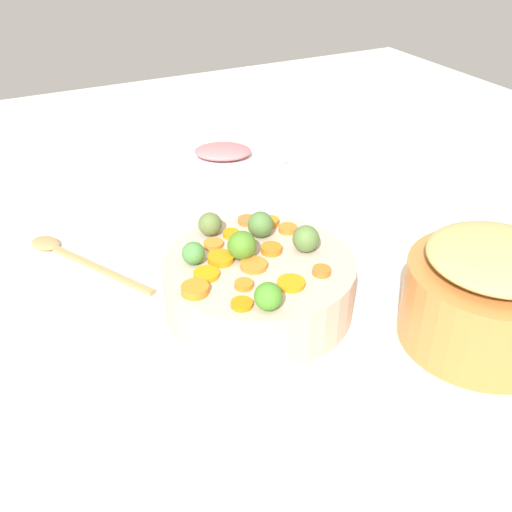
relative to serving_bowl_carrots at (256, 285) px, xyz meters
name	(u,v)px	position (x,y,z in m)	size (l,w,h in m)	color
tabletop	(248,299)	(-0.04, 0.00, -0.05)	(2.40, 2.40, 0.02)	beige
serving_bowl_carrots	(256,285)	(0.00, 0.00, 0.00)	(0.29, 0.29, 0.08)	#BFA793
metal_pot	(485,304)	(0.21, 0.25, 0.02)	(0.23, 0.23, 0.12)	#C9783A
stuffing_mound	(497,257)	(0.21, 0.25, 0.10)	(0.18, 0.18, 0.04)	tan
carrot_slice_0	(291,283)	(0.08, 0.02, 0.05)	(0.04, 0.04, 0.01)	orange
carrot_slice_1	(242,304)	(0.09, -0.06, 0.05)	(0.03, 0.03, 0.01)	orange
carrot_slice_2	(288,229)	(-0.06, 0.09, 0.05)	(0.03, 0.03, 0.01)	orange
carrot_slice_3	(244,243)	(-0.05, 0.00, 0.05)	(0.03, 0.03, 0.01)	orange
carrot_slice_4	(254,265)	(0.01, -0.01, 0.05)	(0.04, 0.04, 0.01)	orange
carrot_slice_5	(221,259)	(-0.02, -0.05, 0.05)	(0.04, 0.04, 0.01)	orange
carrot_slice_6	(206,274)	(0.00, -0.08, 0.05)	(0.04, 0.04, 0.01)	orange
carrot_slice_7	(213,244)	(-0.07, -0.04, 0.05)	(0.03, 0.03, 0.01)	orange
carrot_slice_8	(269,222)	(-0.09, 0.07, 0.05)	(0.03, 0.03, 0.01)	orange
carrot_slice_9	(322,271)	(0.07, 0.07, 0.05)	(0.03, 0.03, 0.01)	orange
carrot_slice_10	(231,234)	(-0.08, 0.00, 0.05)	(0.03, 0.03, 0.01)	orange
carrot_slice_11	(244,285)	(0.05, -0.04, 0.05)	(0.03, 0.03, 0.01)	orange
carrot_slice_12	(195,289)	(0.03, -0.11, 0.05)	(0.04, 0.04, 0.01)	orange
carrot_slice_13	(248,220)	(-0.11, 0.04, 0.05)	(0.03, 0.03, 0.01)	orange
carrot_slice_14	(271,249)	(-0.01, 0.03, 0.05)	(0.03, 0.03, 0.01)	orange
brussels_sprout_0	(210,224)	(-0.10, -0.03, 0.06)	(0.04, 0.04, 0.04)	#5A7139
brussels_sprout_1	(260,224)	(-0.06, 0.04, 0.06)	(0.04, 0.04, 0.04)	#4D7639
brussels_sprout_2	(242,245)	(-0.02, -0.01, 0.06)	(0.04, 0.04, 0.04)	#4A8025
brussels_sprout_3	(268,296)	(0.11, -0.04, 0.06)	(0.04, 0.04, 0.04)	#448927
brussels_sprout_4	(193,252)	(-0.04, -0.08, 0.06)	(0.03, 0.03, 0.03)	#49873F
brussels_sprout_5	(306,239)	(0.01, 0.08, 0.06)	(0.04, 0.04, 0.04)	#55783A
wooden_spoon	(66,253)	(-0.28, -0.23, -0.04)	(0.27, 0.16, 0.01)	tan
ham_plate	(232,160)	(-0.52, 0.20, -0.04)	(0.25, 0.25, 0.01)	white
ham_slice_main	(223,151)	(-0.53, 0.18, -0.02)	(0.13, 0.10, 0.03)	#BE6D70
dish_towel	(361,208)	(-0.19, 0.33, -0.04)	(0.16, 0.14, 0.01)	#A5AAB4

